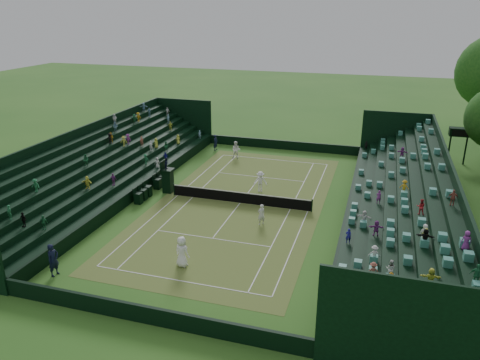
% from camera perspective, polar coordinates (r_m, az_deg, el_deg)
% --- Properties ---
extents(ground, '(160.00, 160.00, 0.00)m').
position_cam_1_polar(ground, '(37.71, 0.00, -2.85)').
color(ground, '#2E6620').
rests_on(ground, ground).
extents(court_surface, '(12.97, 26.77, 0.01)m').
position_cam_1_polar(court_surface, '(37.71, 0.00, -2.84)').
color(court_surface, '#487F2A').
rests_on(court_surface, ground).
extents(perimeter_wall_north, '(17.17, 0.20, 1.00)m').
position_cam_1_polar(perimeter_wall_north, '(52.07, 5.16, 4.29)').
color(perimeter_wall_north, black).
rests_on(perimeter_wall_north, ground).
extents(perimeter_wall_south, '(17.17, 0.20, 1.00)m').
position_cam_1_polar(perimeter_wall_south, '(24.66, -11.36, -15.79)').
color(perimeter_wall_south, black).
rests_on(perimeter_wall_south, ground).
extents(perimeter_wall_east, '(0.20, 31.77, 1.00)m').
position_cam_1_polar(perimeter_wall_east, '(36.14, 12.99, -3.61)').
color(perimeter_wall_east, black).
rests_on(perimeter_wall_east, ground).
extents(perimeter_wall_west, '(0.20, 31.77, 1.00)m').
position_cam_1_polar(perimeter_wall_west, '(40.65, -11.51, -0.75)').
color(perimeter_wall_west, black).
rests_on(perimeter_wall_west, ground).
extents(north_grandstand, '(6.60, 32.00, 4.90)m').
position_cam_1_polar(north_grandstand, '(35.78, 19.79, -2.76)').
color(north_grandstand, black).
rests_on(north_grandstand, ground).
extents(south_grandstand, '(6.60, 32.00, 4.90)m').
position_cam_1_polar(south_grandstand, '(42.39, -16.59, 1.19)').
color(south_grandstand, black).
rests_on(south_grandstand, ground).
extents(tennis_net, '(11.67, 0.10, 1.06)m').
position_cam_1_polar(tennis_net, '(37.50, 0.00, -2.11)').
color(tennis_net, black).
rests_on(tennis_net, ground).
extents(scoreboard_tower, '(2.00, 1.00, 3.70)m').
position_cam_1_polar(scoreboard_tower, '(51.06, 25.23, 5.15)').
color(scoreboard_tower, black).
rests_on(scoreboard_tower, ground).
extents(umpire_chair, '(0.98, 0.98, 3.09)m').
position_cam_1_polar(umpire_chair, '(39.95, -8.82, 0.31)').
color(umpire_chair, black).
rests_on(umpire_chair, ground).
extents(courtside_chairs, '(0.60, 5.56, 1.30)m').
position_cam_1_polar(courtside_chairs, '(40.40, -10.62, -0.84)').
color(courtside_chairs, black).
rests_on(courtside_chairs, ground).
extents(player_near_west, '(1.09, 0.86, 1.97)m').
position_cam_1_polar(player_near_west, '(28.77, -7.09, -8.67)').
color(player_near_west, white).
rests_on(player_near_west, ground).
extents(player_near_east, '(0.68, 0.68, 1.59)m').
position_cam_1_polar(player_near_east, '(33.86, 2.61, -4.22)').
color(player_near_east, silver).
rests_on(player_near_east, ground).
extents(player_far_west, '(0.97, 0.79, 1.84)m').
position_cam_1_polar(player_far_west, '(48.50, -0.48, 3.68)').
color(player_far_west, white).
rests_on(player_far_west, ground).
extents(player_far_east, '(1.31, 0.99, 1.80)m').
position_cam_1_polar(player_far_east, '(39.80, 2.49, -0.19)').
color(player_far_east, white).
rests_on(player_far_east, ground).
extents(line_judge_north, '(0.49, 0.68, 1.72)m').
position_cam_1_polar(line_judge_north, '(51.49, -3.00, 4.58)').
color(line_judge_north, black).
rests_on(line_judge_north, ground).
extents(line_judge_south, '(0.61, 0.81, 2.02)m').
position_cam_1_polar(line_judge_south, '(29.74, -21.81, -9.04)').
color(line_judge_south, black).
rests_on(line_judge_south, ground).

